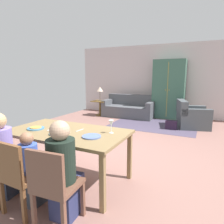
{
  "coord_description": "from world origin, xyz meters",
  "views": [
    {
      "loc": [
        1.55,
        -3.72,
        1.56
      ],
      "look_at": [
        -0.1,
        -0.29,
        0.85
      ],
      "focal_mm": 31.87,
      "sensor_mm": 36.0,
      "label": 1
    }
  ],
  "objects_px": {
    "plate_near_man": "(36,128)",
    "armchair": "(191,117)",
    "couch": "(129,109)",
    "table_lamp": "(100,90)",
    "armoire": "(169,89)",
    "wine_glass": "(111,124)",
    "plate_near_woman": "(92,136)",
    "dining_table": "(67,135)",
    "dining_chair_child": "(19,173)",
    "person_child": "(32,172)",
    "dining_chair_woman": "(53,184)",
    "person_man": "(4,158)",
    "person_woman": "(64,174)",
    "handbag": "(171,125)",
    "side_table": "(100,106)",
    "plate_near_child": "(58,133)"
  },
  "relations": [
    {
      "from": "person_child",
      "to": "armoire",
      "type": "height_order",
      "value": "armoire"
    },
    {
      "from": "plate_near_man",
      "to": "plate_near_woman",
      "type": "bearing_deg",
      "value": 1.18
    },
    {
      "from": "plate_near_woman",
      "to": "person_woman",
      "type": "xyz_separation_m",
      "value": [
        -0.0,
        -0.57,
        -0.26
      ]
    },
    {
      "from": "couch",
      "to": "dining_table",
      "type": "bearing_deg",
      "value": -79.97
    },
    {
      "from": "person_man",
      "to": "plate_near_woman",
      "type": "bearing_deg",
      "value": 30.44
    },
    {
      "from": "wine_glass",
      "to": "armoire",
      "type": "xyz_separation_m",
      "value": [
        -0.1,
        4.96,
        0.16
      ]
    },
    {
      "from": "dining_chair_woman",
      "to": "table_lamp",
      "type": "distance_m",
      "value": 5.88
    },
    {
      "from": "wine_glass",
      "to": "dining_chair_woman",
      "type": "distance_m",
      "value": 1.11
    },
    {
      "from": "dining_chair_woman",
      "to": "handbag",
      "type": "xyz_separation_m",
      "value": [
        0.43,
        4.43,
        -0.36
      ]
    },
    {
      "from": "plate_near_child",
      "to": "person_child",
      "type": "xyz_separation_m",
      "value": [
        0.0,
        -0.5,
        -0.34
      ]
    },
    {
      "from": "person_child",
      "to": "couch",
      "type": "bearing_deg",
      "value": 98.81
    },
    {
      "from": "couch",
      "to": "armchair",
      "type": "relative_size",
      "value": 1.78
    },
    {
      "from": "plate_near_man",
      "to": "armchair",
      "type": "xyz_separation_m",
      "value": [
        1.91,
        4.18,
        -0.45
      ]
    },
    {
      "from": "table_lamp",
      "to": "armoire",
      "type": "bearing_deg",
      "value": 14.96
    },
    {
      "from": "dining_table",
      "to": "person_man",
      "type": "xyz_separation_m",
      "value": [
        -0.49,
        -0.67,
        -0.18
      ]
    },
    {
      "from": "person_woman",
      "to": "handbag",
      "type": "relative_size",
      "value": 3.47
    },
    {
      "from": "dining_chair_child",
      "to": "couch",
      "type": "xyz_separation_m",
      "value": [
        -0.83,
        5.59,
        -0.19
      ]
    },
    {
      "from": "side_table",
      "to": "plate_near_child",
      "type": "bearing_deg",
      "value": -67.36
    },
    {
      "from": "dining_chair_child",
      "to": "person_woman",
      "type": "xyz_separation_m",
      "value": [
        0.49,
        0.18,
        0.02
      ]
    },
    {
      "from": "plate_near_child",
      "to": "person_man",
      "type": "distance_m",
      "value": 0.74
    },
    {
      "from": "plate_near_child",
      "to": "handbag",
      "type": "height_order",
      "value": "plate_near_child"
    },
    {
      "from": "person_woman",
      "to": "table_lamp",
      "type": "distance_m",
      "value": 5.72
    },
    {
      "from": "dining_table",
      "to": "plate_near_woman",
      "type": "height_order",
      "value": "plate_near_woman"
    },
    {
      "from": "plate_near_man",
      "to": "table_lamp",
      "type": "height_order",
      "value": "table_lamp"
    },
    {
      "from": "plate_near_man",
      "to": "dining_chair_child",
      "type": "xyz_separation_m",
      "value": [
        0.48,
        -0.73,
        -0.28
      ]
    },
    {
      "from": "person_man",
      "to": "table_lamp",
      "type": "height_order",
      "value": "table_lamp"
    },
    {
      "from": "dining_table",
      "to": "table_lamp",
      "type": "bearing_deg",
      "value": 113.45
    },
    {
      "from": "plate_near_man",
      "to": "plate_near_woman",
      "type": "relative_size",
      "value": 1.0
    },
    {
      "from": "couch",
      "to": "side_table",
      "type": "relative_size",
      "value": 3.27
    },
    {
      "from": "plate_near_man",
      "to": "person_woman",
      "type": "distance_m",
      "value": 1.14
    },
    {
      "from": "person_woman",
      "to": "side_table",
      "type": "relative_size",
      "value": 1.91
    },
    {
      "from": "dining_table",
      "to": "armoire",
      "type": "bearing_deg",
      "value": 84.07
    },
    {
      "from": "person_woman",
      "to": "table_lamp",
      "type": "relative_size",
      "value": 2.05
    },
    {
      "from": "person_woman",
      "to": "armoire",
      "type": "height_order",
      "value": "armoire"
    },
    {
      "from": "person_woman",
      "to": "handbag",
      "type": "distance_m",
      "value": 4.29
    },
    {
      "from": "dining_chair_child",
      "to": "person_child",
      "type": "distance_m",
      "value": 0.18
    },
    {
      "from": "person_man",
      "to": "plate_near_child",
      "type": "bearing_deg",
      "value": 45.19
    },
    {
      "from": "plate_near_woman",
      "to": "dining_chair_woman",
      "type": "height_order",
      "value": "dining_chair_woman"
    },
    {
      "from": "plate_near_man",
      "to": "person_child",
      "type": "relative_size",
      "value": 0.27
    },
    {
      "from": "couch",
      "to": "armoire",
      "type": "xyz_separation_m",
      "value": [
        1.37,
        0.4,
        0.75
      ]
    },
    {
      "from": "wine_glass",
      "to": "plate_near_woman",
      "type": "bearing_deg",
      "value": -118.17
    },
    {
      "from": "plate_near_child",
      "to": "plate_near_woman",
      "type": "xyz_separation_m",
      "value": [
        0.49,
        0.08,
        0.0
      ]
    },
    {
      "from": "dining_table",
      "to": "armoire",
      "type": "relative_size",
      "value": 0.84
    },
    {
      "from": "plate_near_man",
      "to": "armchair",
      "type": "distance_m",
      "value": 4.62
    },
    {
      "from": "plate_near_woman",
      "to": "couch",
      "type": "bearing_deg",
      "value": 105.29
    },
    {
      "from": "table_lamp",
      "to": "handbag",
      "type": "bearing_deg",
      "value": -17.43
    },
    {
      "from": "dining_chair_woman",
      "to": "person_woman",
      "type": "height_order",
      "value": "person_woman"
    },
    {
      "from": "dining_table",
      "to": "dining_chair_woman",
      "type": "height_order",
      "value": "dining_chair_woman"
    },
    {
      "from": "armoire",
      "to": "armchair",
      "type": "bearing_deg",
      "value": -50.51
    },
    {
      "from": "dining_table",
      "to": "dining_chair_child",
      "type": "relative_size",
      "value": 2.03
    }
  ]
}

